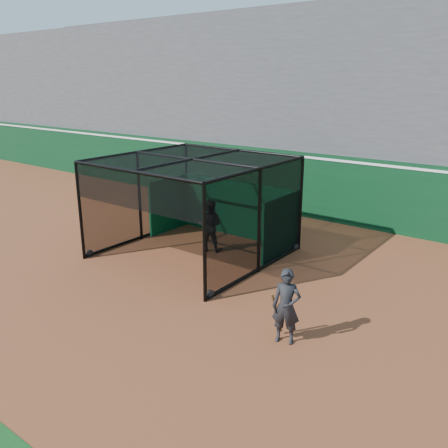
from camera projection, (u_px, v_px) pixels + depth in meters
The scene contains 6 objects.
ground at pixel (157, 290), 12.15m from camera, with size 120.00×120.00×0.00m, color brown.
outfield_wall at pixel (313, 184), 18.24m from camera, with size 50.00×0.50×2.50m.
grandstand at pixel (358, 96), 20.17m from camera, with size 50.00×7.85×8.95m.
batting_cage at pixel (194, 208), 14.27m from camera, with size 4.81×4.77×2.93m.
batter at pixel (210, 225), 14.74m from camera, with size 0.79×0.62×1.63m, color black.
on_deck_player at pixel (286, 307), 9.55m from camera, with size 0.67×0.54×1.59m.
Camera 1 is at (8.09, -7.81, 5.20)m, focal length 38.00 mm.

